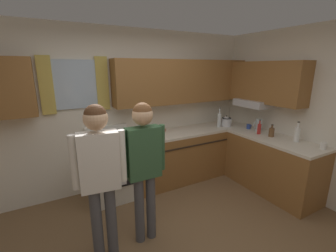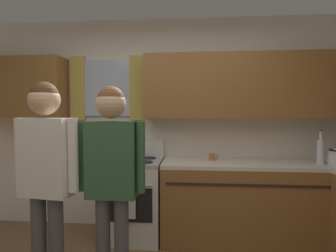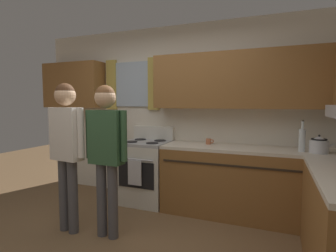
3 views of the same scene
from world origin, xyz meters
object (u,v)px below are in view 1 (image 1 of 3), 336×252
Objects in this scene: bottle_tall_clear at (219,120)px; water_pitcher at (258,125)px; mug_ceramic_white at (324,146)px; stovetop_kettle at (226,121)px; bottle_sauce_red at (259,129)px; mug_cobalt_blue at (249,126)px; adult_left at (100,167)px; bottle_squat_brown at (272,132)px; adult_in_plaid at (144,158)px; stove_oven at (113,169)px; bottle_milk_white at (297,134)px; cup_terracotta at (163,131)px.

bottle_tall_clear is 0.69m from water_pitcher.
stovetop_kettle reaches higher than mug_ceramic_white.
mug_ceramic_white is at bearing -78.60° from bottle_sauce_red.
adult_left is at bearing -165.90° from mug_cobalt_blue.
mug_cobalt_blue is at bearing 71.05° from bottle_sauce_red.
bottle_squat_brown is 2.30m from adult_in_plaid.
bottle_sauce_red is at bearing -108.95° from mug_cobalt_blue.
bottle_sauce_red is (2.32, -0.77, 0.53)m from stove_oven.
stovetop_kettle is at bearing 113.60° from water_pitcher.
bottle_tall_clear is 1.32m from bottle_milk_white.
stove_oven is at bearing 177.75° from bottle_tall_clear.
bottle_milk_white is 2.49× the size of mug_ceramic_white.
bottle_tall_clear is at bearing 109.91° from bottle_milk_white.
cup_terracotta is at bearing 172.76° from stovetop_kettle.
stove_oven reaches higher than mug_cobalt_blue.
bottle_sauce_red is at bearing 8.62° from adult_in_plaid.
mug_cobalt_blue is at bearing 93.79° from bottle_milk_white.
bottle_tall_clear is 1.67× the size of water_pitcher.
adult_left reaches higher than adult_in_plaid.
water_pitcher is (0.13, 0.13, 0.02)m from bottle_sauce_red.
adult_in_plaid reaches higher than water_pitcher.
mug_cobalt_blue is 0.20m from water_pitcher.
stove_oven is 1.03m from cup_terracotta.
stove_oven is 10.11× the size of cup_terracotta.
water_pitcher is at bearing 44.50° from bottle_sauce_red.
mug_ceramic_white is 2.96m from adult_left.
bottle_milk_white is 2.88× the size of cup_terracotta.
mug_ceramic_white is (2.51, -1.70, 0.48)m from stove_oven.
stove_oven is 5.00× the size of water_pitcher.
mug_cobalt_blue is at bearing 14.10° from adult_left.
bottle_tall_clear is 1.79× the size of bottle_squat_brown.
bottle_tall_clear reaches higher than cup_terracotta.
adult_in_plaid is (-2.37, -0.47, 0.03)m from water_pitcher.
bottle_milk_white is 1.42× the size of water_pitcher.
mug_cobalt_blue is 0.42× the size of stovetop_kettle.
stove_oven is 0.67× the size of adult_in_plaid.
bottle_sauce_red is at bearing -18.29° from stove_oven.
stovetop_kettle is at bearing -7.24° from cup_terracotta.
stovetop_kettle is at bearing 99.27° from bottle_sauce_red.
mug_cobalt_blue is at bearing -58.34° from stovetop_kettle.
bottle_squat_brown is at bearing 3.49° from adult_in_plaid.
adult_left is (-2.89, 0.16, 0.04)m from bottle_milk_white.
bottle_squat_brown is at bearing -74.25° from bottle_sauce_red.
adult_left reaches higher than mug_cobalt_blue.
cup_terracotta is 0.06× the size of adult_left.
bottle_sauce_red reaches higher than stovetop_kettle.
cup_terracotta is 0.49× the size of water_pitcher.
bottle_tall_clear is 3.20× the size of mug_cobalt_blue.
adult_in_plaid is at bearing -176.51° from bottle_squat_brown.
adult_in_plaid is (-2.41, 0.21, 0.02)m from bottle_milk_white.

